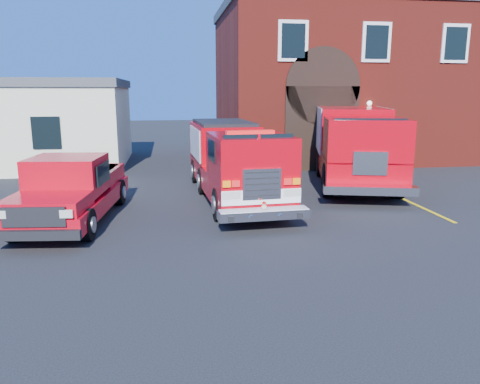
{
  "coord_description": "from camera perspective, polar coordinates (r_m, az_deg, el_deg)",
  "views": [
    {
      "loc": [
        -1.75,
        -12.55,
        3.8
      ],
      "look_at": [
        0.0,
        -1.2,
        1.3
      ],
      "focal_mm": 35.0,
      "sensor_mm": 36.0,
      "label": 1
    }
  ],
  "objects": [
    {
      "name": "side_building",
      "position": [
        26.61,
        -24.79,
        7.72
      ],
      "size": [
        10.2,
        8.2,
        4.35
      ],
      "color": "beige",
      "rests_on": "ground"
    },
    {
      "name": "secondary_truck",
      "position": [
        20.43,
        13.62,
        5.95
      ],
      "size": [
        5.26,
        9.89,
        3.07
      ],
      "color": "black",
      "rests_on": "ground"
    },
    {
      "name": "pickup_truck",
      "position": [
        14.62,
        -19.8,
        0.21
      ],
      "size": [
        2.79,
        6.19,
        1.96
      ],
      "color": "black",
      "rests_on": "ground"
    },
    {
      "name": "fire_station",
      "position": [
        28.63,
        13.63,
        12.84
      ],
      "size": [
        15.2,
        10.2,
        8.45
      ],
      "color": "maroon",
      "rests_on": "ground"
    },
    {
      "name": "parking_stripe_mid",
      "position": [
        18.88,
        17.36,
        0.11
      ],
      "size": [
        0.12,
        3.0,
        0.01
      ],
      "primitive_type": "cube",
      "color": "yellow",
      "rests_on": "ground"
    },
    {
      "name": "fire_engine",
      "position": [
        16.64,
        -0.81,
        3.89
      ],
      "size": [
        2.84,
        8.72,
        2.65
      ],
      "color": "black",
      "rests_on": "ground"
    },
    {
      "name": "parking_stripe_near",
      "position": [
        16.31,
        21.94,
        -2.09
      ],
      "size": [
        0.12,
        3.0,
        0.01
      ],
      "primitive_type": "cube",
      "color": "yellow",
      "rests_on": "ground"
    },
    {
      "name": "ground",
      "position": [
        13.23,
        -0.79,
        -4.41
      ],
      "size": [
        100.0,
        100.0,
        0.0
      ],
      "primitive_type": "plane",
      "color": "black",
      "rests_on": "ground"
    },
    {
      "name": "parking_stripe_far",
      "position": [
        21.56,
        13.9,
        1.77
      ],
      "size": [
        0.12,
        3.0,
        0.01
      ],
      "primitive_type": "cube",
      "color": "yellow",
      "rests_on": "ground"
    }
  ]
}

